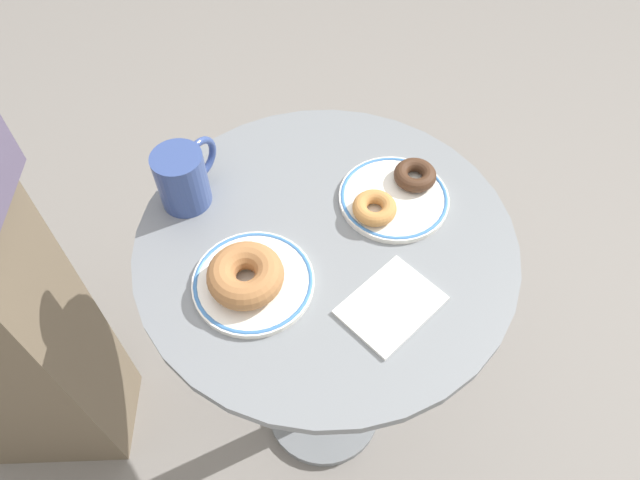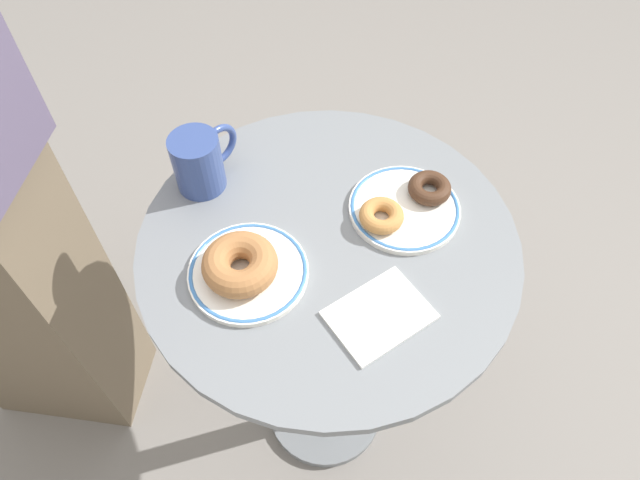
# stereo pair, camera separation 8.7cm
# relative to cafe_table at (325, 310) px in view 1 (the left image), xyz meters

# --- Properties ---
(ground_plane) EXTENTS (7.00, 7.00, 0.02)m
(ground_plane) POSITION_rel_cafe_table_xyz_m (0.00, 0.00, -0.55)
(ground_plane) COLOR gray
(cafe_table) EXTENTS (0.61, 0.61, 0.77)m
(cafe_table) POSITION_rel_cafe_table_xyz_m (0.00, 0.00, 0.00)
(cafe_table) COLOR slate
(cafe_table) RESTS_ON ground
(plate_left) EXTENTS (0.18, 0.18, 0.01)m
(plate_left) POSITION_rel_cafe_table_xyz_m (-0.14, 0.01, 0.23)
(plate_left) COLOR white
(plate_left) RESTS_ON cafe_table
(plate_right) EXTENTS (0.18, 0.18, 0.01)m
(plate_right) POSITION_rel_cafe_table_xyz_m (0.14, -0.02, 0.23)
(plate_right) COLOR white
(plate_right) RESTS_ON cafe_table
(donut_cinnamon) EXTENTS (0.12, 0.12, 0.04)m
(donut_cinnamon) POSITION_rel_cafe_table_xyz_m (-0.15, 0.01, 0.26)
(donut_cinnamon) COLOR #A36B3D
(donut_cinnamon) RESTS_ON plate_left
(donut_chocolate) EXTENTS (0.09, 0.09, 0.02)m
(donut_chocolate) POSITION_rel_cafe_table_xyz_m (0.19, -0.01, 0.25)
(donut_chocolate) COLOR #422819
(donut_chocolate) RESTS_ON plate_right
(donut_old_fashioned) EXTENTS (0.09, 0.09, 0.02)m
(donut_old_fashioned) POSITION_rel_cafe_table_xyz_m (0.09, -0.02, 0.25)
(donut_old_fashioned) COLOR #BC7F42
(donut_old_fashioned) RESTS_ON plate_right
(paper_napkin) EXTENTS (0.14, 0.11, 0.01)m
(paper_napkin) POSITION_rel_cafe_table_xyz_m (-0.01, -0.15, 0.23)
(paper_napkin) COLOR white
(paper_napkin) RESTS_ON cafe_table
(coffee_mug) EXTENTS (0.12, 0.08, 0.10)m
(coffee_mug) POSITION_rel_cafe_table_xyz_m (-0.11, 0.21, 0.28)
(coffee_mug) COLOR #334784
(coffee_mug) RESTS_ON cafe_table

